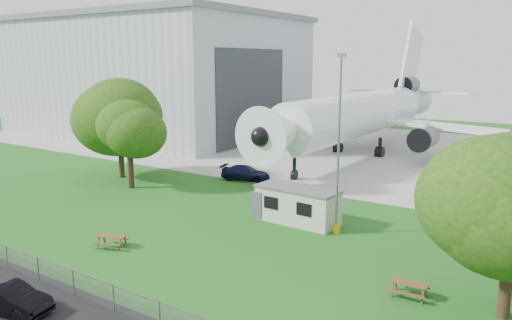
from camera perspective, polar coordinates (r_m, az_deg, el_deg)
The scene contains 14 objects.
ground at distance 34.33m, azimuth -8.11°, elevation -8.67°, with size 160.00×160.00×0.00m, color #297220.
concrete_apron at distance 66.63m, azimuth 14.17°, elevation 0.87°, with size 120.00×46.00×0.03m, color #B7B7B2.
hangar at distance 84.59m, azimuth -11.33°, elevation 9.53°, with size 43.00×31.00×18.55m.
airliner at distance 64.61m, azimuth 12.07°, elevation 5.35°, with size 46.36×47.73×17.69m.
site_cabin at distance 36.68m, azimuth 4.80°, elevation -5.13°, with size 6.82×3.02×2.62m.
picnic_west at distance 33.49m, azimuth -16.12°, elevation -9.54°, with size 1.80×1.50×0.76m, color brown, non-canonical shape.
picnic_east at distance 27.11m, azimuth 17.02°, elevation -14.69°, with size 1.80×1.50×0.76m, color brown, non-canonical shape.
fence at distance 28.54m, azimuth -21.27°, elevation -13.62°, with size 58.00×0.04×1.30m, color gray.
lamp_mast at distance 33.48m, azimuth 9.41°, elevation 1.41°, with size 0.16×0.16×12.00m, color slate.
tree_west_big at distance 51.68m, azimuth -15.39°, elevation 4.83°, with size 9.12×9.12×10.78m.
tree_west_small at distance 47.05m, azimuth -14.34°, elevation 3.06°, with size 6.01×6.01×8.23m.
car_centre_sedan at distance 26.90m, azimuth -26.38°, elevation -13.98°, with size 1.47×4.22×1.39m, color black.
car_ne_hatch at distance 36.94m, azimuth 22.55°, elevation -6.81°, with size 1.72×4.28×1.46m, color black.
car_apron_van at distance 49.42m, azimuth -1.19°, elevation -1.51°, with size 2.01×4.94×1.43m, color black.
Camera 1 is at (21.71, -23.91, 11.64)m, focal length 35.00 mm.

